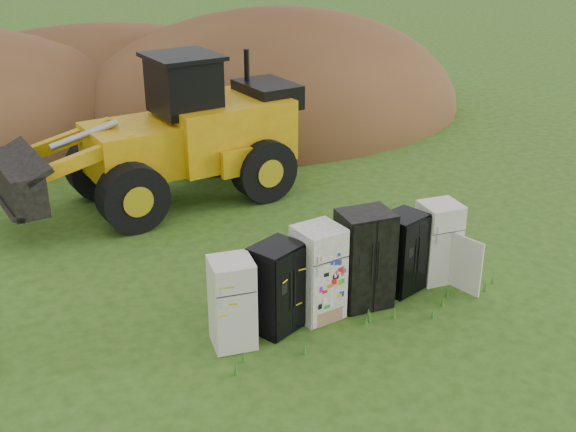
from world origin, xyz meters
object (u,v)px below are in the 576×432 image
fridge_leftmost (232,303)px  fridge_dark_mid (364,259)px  fridge_black_side (276,288)px  wheel_loader (152,134)px  fridge_open_door (438,242)px  fridge_sticker (318,272)px  fridge_black_right (402,252)px

fridge_leftmost → fridge_dark_mid: size_ratio=0.86×
fridge_black_side → fridge_dark_mid: fridge_dark_mid is taller
fridge_leftmost → fridge_black_side: bearing=16.8°
fridge_leftmost → wheel_loader: size_ratio=0.21×
fridge_leftmost → fridge_open_door: (4.67, 0.06, 0.02)m
fridge_sticker → fridge_black_side: bearing=176.8°
fridge_black_right → wheel_loader: wheel_loader is taller
fridge_black_side → fridge_sticker: bearing=-20.0°
fridge_dark_mid → fridge_open_door: size_ratio=1.14×
fridge_dark_mid → fridge_black_right: size_ratio=1.18×
fridge_leftmost → fridge_black_right: 3.77m
fridge_dark_mid → fridge_black_right: 0.98m
fridge_sticker → fridge_open_door: fridge_sticker is taller
fridge_black_side → fridge_open_door: bearing=-19.8°
fridge_leftmost → wheel_loader: wheel_loader is taller
fridge_leftmost → fridge_sticker: size_ratio=0.91×
fridge_sticker → fridge_black_right: size_ratio=1.12×
fridge_leftmost → fridge_black_right: fridge_leftmost is taller
fridge_sticker → wheel_loader: (-0.63, 6.74, 0.97)m
fridge_black_right → wheel_loader: bearing=98.3°
fridge_sticker → fridge_black_right: (1.98, 0.02, -0.10)m
fridge_black_side → wheel_loader: size_ratio=0.21×
fridge_black_right → wheel_loader: (-2.61, 6.71, 1.07)m
fridge_black_side → wheel_loader: (0.24, 6.73, 1.05)m
wheel_loader → fridge_open_door: bearing=-64.6°
fridge_sticker → fridge_dark_mid: bearing=-5.6°
fridge_leftmost → fridge_black_side: (0.91, 0.07, 0.01)m
fridge_black_side → fridge_sticker: (0.88, -0.01, 0.08)m
fridge_black_side → fridge_leftmost: bearing=164.5°
fridge_dark_mid → fridge_black_side: bearing=-172.9°
fridge_leftmost → fridge_black_right: bearing=13.9°
fridge_leftmost → fridge_black_side: 0.92m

